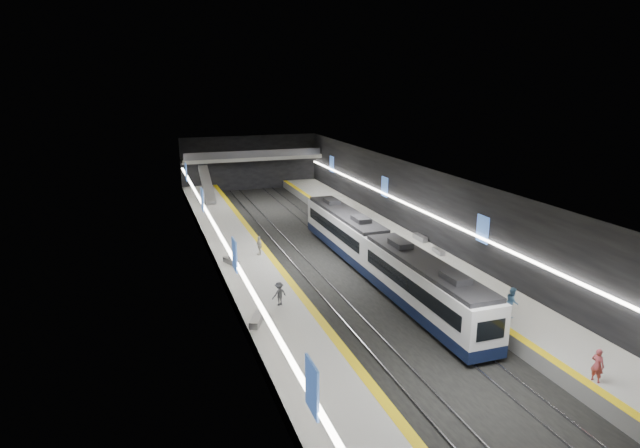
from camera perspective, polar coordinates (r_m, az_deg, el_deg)
name	(u,v)px	position (r m, az deg, el deg)	size (l,w,h in m)	color
ground	(331,264)	(48.05, 1.18, -4.29)	(70.00, 70.00, 0.00)	black
ceiling	(331,176)	(45.98, 1.23, 5.14)	(20.00, 70.00, 0.04)	beige
wall_left	(217,231)	(44.54, -10.97, -0.76)	(0.04, 70.00, 8.00)	black
wall_right	(432,212)	(51.06, 11.81, 1.26)	(0.04, 70.00, 8.00)	black
wall_back	(250,163)	(79.97, -7.48, 6.49)	(20.00, 0.04, 8.00)	black
platform_left	(248,268)	(45.99, -7.66, -4.68)	(5.00, 70.00, 1.00)	slate
tile_surface_left	(248,262)	(45.82, -7.68, -4.08)	(5.00, 70.00, 0.02)	#9F9F9B
tactile_strip_left	(273,260)	(46.26, -5.01, -3.80)	(0.60, 70.00, 0.02)	yellow
platform_right	(406,250)	(50.82, 9.16, -2.78)	(5.00, 70.00, 1.00)	slate
tile_surface_right	(406,245)	(50.66, 9.19, -2.24)	(5.00, 70.00, 0.02)	#9F9F9B
tactile_strip_right	(385,247)	(49.70, 6.94, -2.49)	(0.60, 70.00, 0.02)	yellow
rails	(331,263)	(48.03, 1.18, -4.22)	(6.52, 70.00, 0.12)	gray
train	(378,253)	(44.29, 6.26, -3.11)	(2.69, 30.04, 3.60)	#0F1837
ad_posters	(327,213)	(47.64, 0.80, 1.20)	(19.94, 53.50, 2.20)	#406BC0
cove_light_left	(219,233)	(44.62, -10.70, -0.99)	(0.25, 68.60, 0.12)	white
cove_light_right	(430,214)	(51.01, 11.60, 1.02)	(0.25, 68.60, 0.12)	white
mezzanine_bridge	(253,158)	(77.81, -7.19, 7.03)	(20.00, 3.00, 1.50)	gray
escalator	(207,184)	(70.23, -11.97, 4.15)	(1.20, 8.00, 0.60)	#99999E
bench_left_near	(257,320)	(34.79, -6.78, -10.14)	(0.55, 1.99, 0.49)	#99999E
bench_left_far	(231,261)	(45.63, -9.48, -3.96)	(0.50, 1.79, 0.44)	#99999E
bench_right_near	(438,251)	(48.79, 12.52, -2.87)	(0.45, 1.63, 0.40)	#99999E
bench_right_far	(420,238)	(52.34, 10.64, -1.46)	(0.56, 2.00, 0.49)	#99999E
passenger_right_a	(597,366)	(31.66, 27.48, -13.25)	(0.67, 0.44, 1.83)	#A93F48
passenger_right_b	(512,302)	(37.46, 19.82, -7.83)	(0.96, 0.75, 1.97)	teal
passenger_left_a	(259,246)	(47.41, -6.51, -2.32)	(0.98, 0.41, 1.68)	beige
passenger_left_b	(279,294)	(37.02, -4.37, -7.45)	(1.07, 0.62, 1.66)	#46484F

